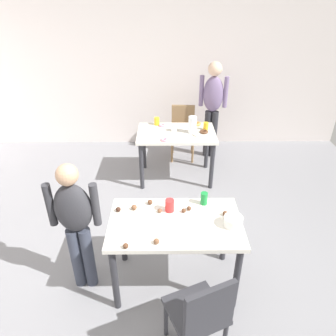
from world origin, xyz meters
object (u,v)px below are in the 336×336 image
at_px(dining_table_near, 175,231).
at_px(chair_near_table, 201,313).
at_px(chair_far_table, 183,129).
at_px(person_girl_near, 76,220).
at_px(soda_can, 204,198).
at_px(pitcher_far, 192,125).
at_px(dining_table_far, 176,139).
at_px(person_adult_far, 213,102).
at_px(mixing_bowl, 233,221).

bearing_deg(dining_table_near, chair_near_table, -76.86).
xyz_separation_m(chair_near_table, chair_far_table, (0.04, 3.40, 0.00)).
xyz_separation_m(person_girl_near, soda_can, (1.14, 0.28, 0.02)).
bearing_deg(pitcher_far, person_girl_near, -120.58).
height_order(dining_table_near, person_girl_near, person_girl_near).
bearing_deg(dining_table_far, person_adult_far, 50.09).
height_order(dining_table_far, chair_far_table, chair_far_table).
xyz_separation_m(chair_far_table, soda_can, (0.07, -2.42, 0.31)).
bearing_deg(dining_table_far, mixing_bowl, -78.19).
xyz_separation_m(dining_table_near, chair_near_table, (0.17, -0.72, -0.14)).
height_order(chair_near_table, person_adult_far, person_adult_far).
bearing_deg(dining_table_near, dining_table_far, 87.85).
xyz_separation_m(chair_near_table, soda_can, (0.11, 0.98, 0.31)).
relative_size(person_adult_far, mixing_bowl, 9.72).
xyz_separation_m(person_girl_near, person_adult_far, (1.54, 2.70, 0.16)).
height_order(person_adult_far, soda_can, person_adult_far).
xyz_separation_m(dining_table_near, pitcher_far, (0.30, 1.95, 0.23)).
relative_size(chair_near_table, mixing_bowl, 5.35).
relative_size(dining_table_near, person_adult_far, 0.74).
relative_size(dining_table_near, mixing_bowl, 7.20).
height_order(chair_near_table, pitcher_far, pitcher_far).
distance_m(dining_table_far, person_girl_near, 2.20).
distance_m(chair_near_table, soda_can, 1.03).
relative_size(dining_table_near, soda_can, 9.60).
bearing_deg(chair_far_table, person_girl_near, -111.65).
distance_m(chair_near_table, pitcher_far, 2.70).
height_order(person_girl_near, pitcher_far, person_girl_near).
xyz_separation_m(mixing_bowl, pitcher_far, (-0.20, 2.00, 0.07)).
relative_size(chair_far_table, person_adult_far, 0.55).
relative_size(person_girl_near, soda_can, 10.98).
bearing_deg(pitcher_far, chair_near_table, -92.77).
bearing_deg(chair_near_table, person_girl_near, 145.88).
height_order(chair_near_table, person_girl_near, person_girl_near).
height_order(soda_can, pitcher_far, pitcher_far).
bearing_deg(pitcher_far, chair_far_table, 96.91).
bearing_deg(person_adult_far, mixing_bowl, -93.71).
relative_size(chair_far_table, pitcher_far, 3.65).
bearing_deg(chair_near_table, pitcher_far, 87.23).
xyz_separation_m(chair_near_table, person_girl_near, (-1.03, 0.70, 0.29)).
relative_size(mixing_bowl, soda_can, 1.33).
distance_m(chair_far_table, pitcher_far, 0.83).
xyz_separation_m(dining_table_far, person_girl_near, (-0.94, -1.99, 0.15)).
relative_size(dining_table_near, dining_table_far, 1.06).
xyz_separation_m(person_girl_near, pitcher_far, (1.16, 1.97, 0.08)).
bearing_deg(pitcher_far, person_adult_far, 62.88).
height_order(person_adult_far, pitcher_far, person_adult_far).
bearing_deg(pitcher_far, dining_table_far, 175.22).
relative_size(person_adult_far, pitcher_far, 6.64).
bearing_deg(chair_near_table, dining_table_near, 103.14).
xyz_separation_m(dining_table_far, chair_near_table, (0.09, -2.69, -0.14)).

